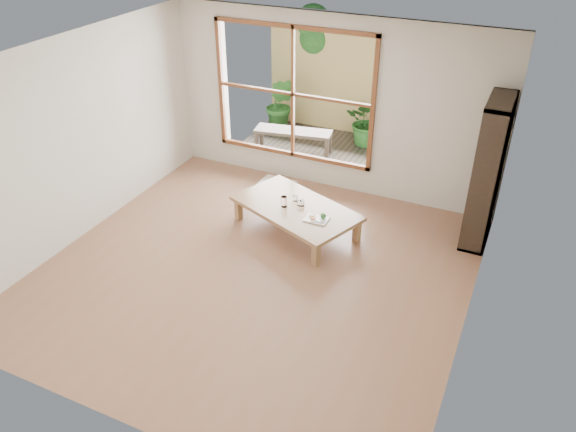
% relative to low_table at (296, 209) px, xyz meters
% --- Properties ---
extents(ground, '(5.00, 5.00, 0.00)m').
position_rel_low_table_xyz_m(ground, '(-0.07, -1.04, -0.32)').
color(ground, '#916448').
rests_on(ground, ground).
extents(low_table, '(1.91, 1.50, 0.37)m').
position_rel_low_table_xyz_m(low_table, '(0.00, 0.00, 0.00)').
color(low_table, '#A77351').
rests_on(low_table, ground).
extents(floor_cushion, '(0.55, 0.55, 0.08)m').
position_rel_low_table_xyz_m(floor_cushion, '(-0.77, 0.92, -0.28)').
color(floor_cushion, white).
rests_on(floor_cushion, ground).
extents(bookshelf, '(0.31, 0.87, 1.93)m').
position_rel_low_table_xyz_m(bookshelf, '(2.26, 0.86, 0.64)').
color(bookshelf, '#2F231A').
rests_on(bookshelf, ground).
extents(glass_tall, '(0.08, 0.08, 0.15)m').
position_rel_low_table_xyz_m(glass_tall, '(-0.15, -0.06, 0.12)').
color(glass_tall, silver).
rests_on(glass_tall, low_table).
extents(glass_mid, '(0.06, 0.06, 0.09)m').
position_rel_low_table_xyz_m(glass_mid, '(0.07, 0.06, 0.09)').
color(glass_mid, silver).
rests_on(glass_mid, low_table).
extents(glass_short, '(0.06, 0.06, 0.08)m').
position_rel_low_table_xyz_m(glass_short, '(0.03, 0.05, 0.08)').
color(glass_short, silver).
rests_on(glass_short, low_table).
extents(glass_small, '(0.06, 0.06, 0.08)m').
position_rel_low_table_xyz_m(glass_small, '(-0.07, 0.14, 0.08)').
color(glass_small, silver).
rests_on(glass_small, low_table).
extents(food_tray, '(0.30, 0.22, 0.09)m').
position_rel_low_table_xyz_m(food_tray, '(0.39, -0.19, 0.07)').
color(food_tray, white).
rests_on(food_tray, low_table).
extents(deck, '(2.80, 2.00, 0.05)m').
position_rel_low_table_xyz_m(deck, '(-0.67, 2.52, -0.32)').
color(deck, '#393229').
rests_on(deck, ground).
extents(garden_bench, '(1.36, 0.61, 0.42)m').
position_rel_low_table_xyz_m(garden_bench, '(-1.04, 2.21, 0.06)').
color(garden_bench, '#2F231A').
rests_on(garden_bench, deck).
extents(bamboo_fence, '(2.80, 0.06, 1.80)m').
position_rel_low_table_xyz_m(bamboo_fence, '(-0.67, 3.52, 0.58)').
color(bamboo_fence, tan).
rests_on(bamboo_fence, ground).
extents(shrub_right, '(0.93, 0.85, 0.87)m').
position_rel_low_table_xyz_m(shrub_right, '(0.02, 3.09, 0.14)').
color(shrub_right, '#2B6124').
rests_on(shrub_right, deck).
extents(shrub_left, '(0.58, 0.47, 1.04)m').
position_rel_low_table_xyz_m(shrub_left, '(-1.64, 2.99, 0.22)').
color(shrub_left, '#2B6124').
rests_on(shrub_left, deck).
extents(garden_tree, '(1.04, 0.85, 2.22)m').
position_rel_low_table_xyz_m(garden_tree, '(-1.34, 3.82, 1.30)').
color(garden_tree, '#4C3D2D').
rests_on(garden_tree, ground).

